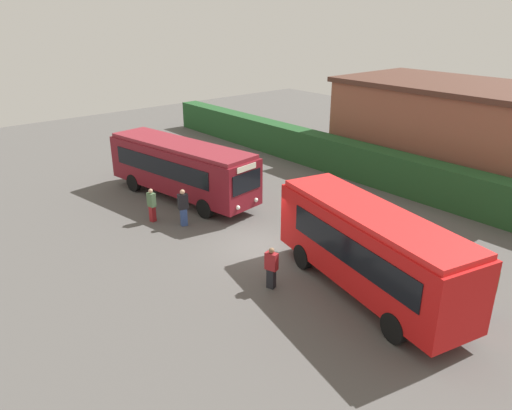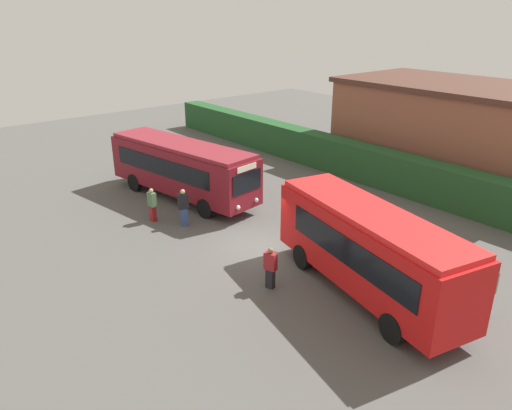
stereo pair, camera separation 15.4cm
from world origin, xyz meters
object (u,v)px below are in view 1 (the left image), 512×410
at_px(bus_red, 369,247).
at_px(person_right, 271,267).
at_px(person_center, 183,207).
at_px(person_far, 489,288).
at_px(bus_maroon, 181,167).
at_px(person_left, 152,204).

relative_size(bus_red, person_right, 5.35).
xyz_separation_m(person_center, person_right, (6.90, -0.53, -0.10)).
height_order(bus_red, person_center, bus_red).
bearing_deg(person_far, bus_maroon, -83.27).
xyz_separation_m(person_left, person_center, (1.41, 0.90, 0.08)).
bearing_deg(bus_red, person_center, 23.97).
bearing_deg(person_center, person_right, 11.33).
relative_size(bus_maroon, person_center, 5.33).
relative_size(person_center, person_far, 0.95).
height_order(bus_maroon, person_far, bus_maroon).
bearing_deg(person_center, bus_red, 27.12).
height_order(bus_red, person_far, bus_red).
bearing_deg(person_center, bus_maroon, 164.55).
height_order(person_left, person_right, person_left).
bearing_deg(person_center, person_far, 32.78).
bearing_deg(bus_maroon, bus_red, -9.22).
bearing_deg(bus_maroon, person_left, -67.19).
height_order(bus_maroon, bus_red, bus_red).
xyz_separation_m(bus_red, person_right, (-2.48, -2.42, -1.01)).
distance_m(person_center, person_right, 6.92).
distance_m(bus_red, person_right, 3.61).
xyz_separation_m(bus_maroon, person_far, (16.00, 2.02, -0.77)).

